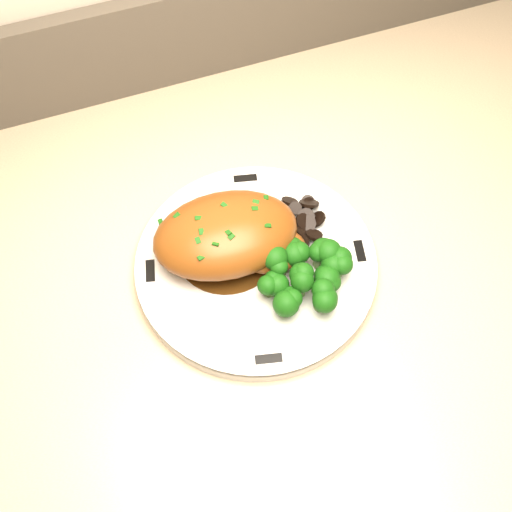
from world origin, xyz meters
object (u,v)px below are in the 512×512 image
object	(u,v)px
chicken_breast	(231,237)
broccoli_florets	(304,275)
counter	(425,369)
plate	(256,265)

from	to	relation	value
chicken_breast	broccoli_florets	bearing A→B (deg)	-43.81
counter	chicken_breast	world-z (taller)	counter
plate	broccoli_florets	distance (m)	0.06
counter	plate	world-z (taller)	counter
broccoli_florets	chicken_breast	bearing A→B (deg)	130.88
counter	chicken_breast	size ratio (longest dim) A/B	14.78
plate	counter	bearing A→B (deg)	-4.66
chicken_breast	broccoli_florets	world-z (taller)	chicken_breast
plate	chicken_breast	xyz separation A→B (m)	(-0.02, 0.02, 0.04)
counter	plate	size ratio (longest dim) A/B	9.26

